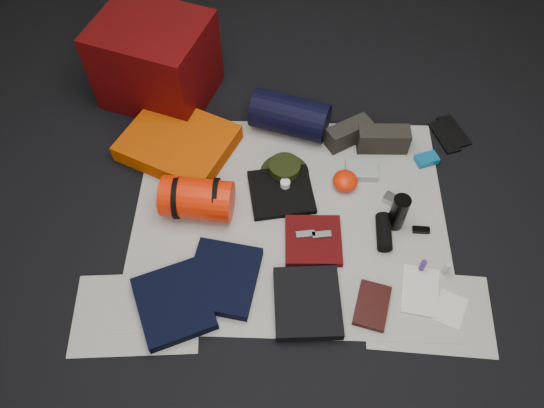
{
  "coord_description": "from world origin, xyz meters",
  "views": [
    {
      "loc": [
        -0.05,
        -1.46,
        2.32
      ],
      "look_at": [
        -0.09,
        0.01,
        0.1
      ],
      "focal_mm": 35.0,
      "sensor_mm": 36.0,
      "label": 1
    }
  ],
  "objects_px": {
    "navy_duffel": "(290,116)",
    "water_bottle": "(398,212)",
    "compact_camera": "(393,200)",
    "paperback_book": "(372,305)",
    "sleeping_pad": "(178,143)",
    "red_cabinet": "(156,61)",
    "stuff_sack": "(197,199)"
  },
  "relations": [
    {
      "from": "stuff_sack",
      "to": "water_bottle",
      "type": "distance_m",
      "value": 1.01
    },
    {
      "from": "red_cabinet",
      "to": "compact_camera",
      "type": "xyz_separation_m",
      "value": [
        1.32,
        -0.77,
        -0.22
      ]
    },
    {
      "from": "sleeping_pad",
      "to": "paperback_book",
      "type": "distance_m",
      "value": 1.37
    },
    {
      "from": "red_cabinet",
      "to": "paperback_book",
      "type": "relative_size",
      "value": 2.67
    },
    {
      "from": "water_bottle",
      "to": "red_cabinet",
      "type": "bearing_deg",
      "value": 145.64
    },
    {
      "from": "navy_duffel",
      "to": "paperback_book",
      "type": "relative_size",
      "value": 1.91
    },
    {
      "from": "navy_duffel",
      "to": "paperback_book",
      "type": "distance_m",
      "value": 1.16
    },
    {
      "from": "sleeping_pad",
      "to": "water_bottle",
      "type": "bearing_deg",
      "value": -21.58
    },
    {
      "from": "red_cabinet",
      "to": "compact_camera",
      "type": "distance_m",
      "value": 1.55
    },
    {
      "from": "navy_duffel",
      "to": "water_bottle",
      "type": "height_order",
      "value": "navy_duffel"
    },
    {
      "from": "navy_duffel",
      "to": "sleeping_pad",
      "type": "bearing_deg",
      "value": -147.99
    },
    {
      "from": "compact_camera",
      "to": "navy_duffel",
      "type": "bearing_deg",
      "value": 169.01
    },
    {
      "from": "stuff_sack",
      "to": "compact_camera",
      "type": "xyz_separation_m",
      "value": [
        1.01,
        0.08,
        -0.09
      ]
    },
    {
      "from": "stuff_sack",
      "to": "navy_duffel",
      "type": "bearing_deg",
      "value": 51.33
    },
    {
      "from": "sleeping_pad",
      "to": "paperback_book",
      "type": "xyz_separation_m",
      "value": [
        1.01,
        -0.92,
        -0.04
      ]
    },
    {
      "from": "compact_camera",
      "to": "paperback_book",
      "type": "xyz_separation_m",
      "value": [
        -0.15,
        -0.59,
        -0.0
      ]
    },
    {
      "from": "sleeping_pad",
      "to": "navy_duffel",
      "type": "bearing_deg",
      "value": 15.3
    },
    {
      "from": "sleeping_pad",
      "to": "red_cabinet",
      "type": "bearing_deg",
      "value": 109.64
    },
    {
      "from": "navy_duffel",
      "to": "water_bottle",
      "type": "distance_m",
      "value": 0.83
    },
    {
      "from": "compact_camera",
      "to": "sleeping_pad",
      "type": "bearing_deg",
      "value": -164.52
    },
    {
      "from": "red_cabinet",
      "to": "sleeping_pad",
      "type": "relative_size",
      "value": 1.06
    },
    {
      "from": "navy_duffel",
      "to": "paperback_book",
      "type": "xyz_separation_m",
      "value": [
        0.4,
        -1.09,
        -0.1
      ]
    },
    {
      "from": "water_bottle",
      "to": "paperback_book",
      "type": "bearing_deg",
      "value": -108.01
    },
    {
      "from": "compact_camera",
      "to": "water_bottle",
      "type": "bearing_deg",
      "value": -59.91
    },
    {
      "from": "red_cabinet",
      "to": "water_bottle",
      "type": "relative_size",
      "value": 2.75
    },
    {
      "from": "red_cabinet",
      "to": "sleeping_pad",
      "type": "distance_m",
      "value": 0.51
    },
    {
      "from": "sleeping_pad",
      "to": "compact_camera",
      "type": "distance_m",
      "value": 1.21
    },
    {
      "from": "navy_duffel",
      "to": "water_bottle",
      "type": "bearing_deg",
      "value": -32.37
    },
    {
      "from": "red_cabinet",
      "to": "stuff_sack",
      "type": "bearing_deg",
      "value": -51.15
    },
    {
      "from": "stuff_sack",
      "to": "compact_camera",
      "type": "relative_size",
      "value": 3.7
    },
    {
      "from": "sleeping_pad",
      "to": "navy_duffel",
      "type": "distance_m",
      "value": 0.64
    },
    {
      "from": "red_cabinet",
      "to": "stuff_sack",
      "type": "relative_size",
      "value": 1.67
    }
  ]
}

